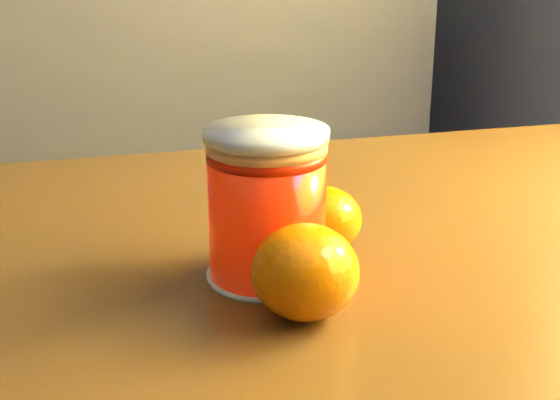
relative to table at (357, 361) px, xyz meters
name	(u,v)px	position (x,y,z in m)	size (l,w,h in m)	color
table	(357,361)	(0.00, 0.00, 0.00)	(0.99, 0.72, 0.72)	brown
juice_glass	(267,206)	(-0.08, -0.01, 0.15)	(0.09, 0.09, 0.11)	#FF2205
orange_front	(305,272)	(-0.07, -0.08, 0.12)	(0.07, 0.07, 0.06)	orange
orange_back	(324,220)	(-0.02, 0.02, 0.12)	(0.06, 0.06, 0.05)	orange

